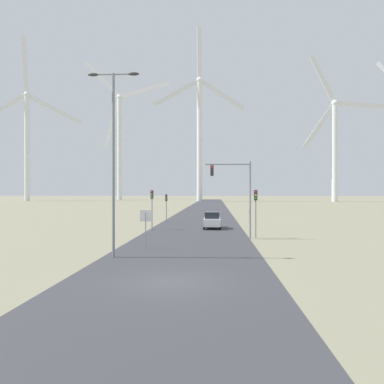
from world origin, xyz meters
TOP-DOWN VIEW (x-y plane):
  - ground_plane at (0.00, 0.00)m, footprint 600.00×600.00m
  - road_surface at (0.00, 48.00)m, footprint 10.00×240.00m
  - streetlamp at (-4.28, 6.00)m, footprint 3.25×0.32m
  - stop_sign_near at (-2.91, 9.43)m, footprint 0.81×0.07m
  - traffic_light_post_near_left at (-4.70, 22.65)m, footprint 0.28×0.34m
  - traffic_light_post_near_right at (5.58, 16.10)m, footprint 0.28×0.34m
  - traffic_light_post_mid_left at (-4.48, 32.70)m, footprint 0.28×0.33m
  - traffic_light_mast_overhead at (3.78, 15.40)m, footprint 3.91×0.34m
  - car_approaching at (1.70, 24.26)m, footprint 1.88×4.10m
  - wind_turbine_far_left at (-76.79, 135.48)m, footprint 41.45×13.61m
  - wind_turbine_left at (-42.94, 156.76)m, footprint 41.57×3.51m
  - wind_turbine_center at (-4.14, 132.01)m, footprint 36.98×9.30m
  - wind_turbine_right at (48.36, 131.22)m, footprint 32.53×2.60m

SIDE VIEW (x-z plane):
  - ground_plane at x=0.00m, z-range 0.00..0.00m
  - road_surface at x=0.00m, z-range 0.00..0.01m
  - car_approaching at x=1.70m, z-range 0.00..1.83m
  - stop_sign_near at x=-2.91m, z-range 0.55..3.30m
  - traffic_light_post_mid_left at x=-4.48m, z-range 0.86..4.53m
  - traffic_light_post_near_left at x=-4.70m, z-range 0.97..5.16m
  - traffic_light_post_near_right at x=5.58m, z-range 0.97..5.17m
  - traffic_light_mast_overhead at x=3.78m, z-range 1.32..8.00m
  - streetlamp at x=-4.28m, z-range 1.32..12.78m
  - wind_turbine_right at x=48.36m, z-range -4.07..52.82m
  - wind_turbine_far_left at x=-76.79m, z-range -6.13..62.99m
  - wind_turbine_center at x=-4.14m, z-range -4.91..64.72m
  - wind_turbine_left at x=-42.94m, z-range -2.93..63.76m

